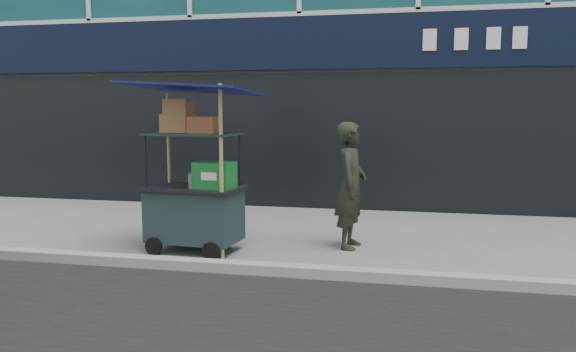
# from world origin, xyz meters

# --- Properties ---
(ground) EXTENTS (80.00, 80.00, 0.00)m
(ground) POSITION_xyz_m (0.00, 0.00, 0.00)
(ground) COLOR slate
(ground) RESTS_ON ground
(curb) EXTENTS (80.00, 0.18, 0.12)m
(curb) POSITION_xyz_m (0.00, -0.20, 0.06)
(curb) COLOR gray
(curb) RESTS_ON ground
(vendor_cart) EXTENTS (1.67, 1.27, 2.11)m
(vendor_cart) POSITION_xyz_m (-0.70, 0.59, 0.74)
(vendor_cart) COLOR #182829
(vendor_cart) RESTS_ON ground
(vendor_man) EXTENTS (0.44, 0.62, 1.61)m
(vendor_man) POSITION_xyz_m (1.18, 1.18, 0.81)
(vendor_man) COLOR black
(vendor_man) RESTS_ON ground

